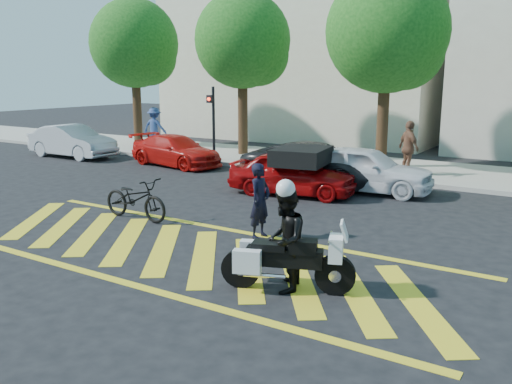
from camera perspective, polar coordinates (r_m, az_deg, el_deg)
The scene contains 19 objects.
ground at distance 11.59m, azimuth -7.49°, elevation -6.33°, with size 90.00×90.00×0.00m, color black.
sidewalk at distance 21.90m, azimuth 12.95°, elevation 2.47°, with size 60.00×5.00×0.15m, color #9E998E.
crosswalk at distance 11.62m, azimuth -7.64°, elevation -6.28°, with size 12.33×4.00×0.01m.
building_left at distance 33.08m, azimuth 5.27°, elevation 14.49°, with size 16.00×8.00×10.00m, color beige.
tree_far_left at distance 28.63m, azimuth -12.41°, elevation 14.71°, with size 4.40×4.40×7.41m.
tree_left at distance 24.54m, azimuth -1.09°, elevation 15.33°, with size 4.20×4.20×7.26m.
tree_center at distance 21.67m, azimuth 13.99°, elevation 15.66°, with size 4.60×4.60×7.56m.
signal_pole at distance 22.74m, azimuth -4.59°, elevation 7.78°, with size 0.28×0.43×3.20m.
officer_bike at distance 12.29m, azimuth 0.42°, elevation -0.96°, with size 0.63×0.41×1.73m, color black.
bicycle at distance 14.30m, azimuth -12.57°, elevation -0.68°, with size 0.73×2.09×1.10m, color black.
police_motorcycle at distance 9.39m, azimuth 3.10°, elevation -7.13°, with size 2.24×1.20×1.03m.
officer_moto at distance 9.30m, azimuth 3.07°, elevation -5.08°, with size 0.88×0.69×1.81m, color black.
red_convertible at distance 16.87m, azimuth 3.89°, elevation 1.98°, with size 1.60×3.97×1.35m, color #9A0708.
parked_far_left at distance 25.98m, azimuth -18.78°, elevation 5.07°, with size 1.53×4.40×1.45m, color #A1A3A9.
parked_left at distance 22.54m, azimuth -8.45°, elevation 4.33°, with size 1.75×4.30×1.25m, color #BB0F0B.
parked_mid_left at distance 18.55m, azimuth 6.33°, elevation 2.98°, with size 2.36×5.13×1.43m, color black.
parked_mid_right at distance 17.59m, azimuth 11.31°, elevation 2.40°, with size 1.75×4.34×1.48m, color silver.
pedestrian_left at distance 27.73m, azimuth -10.61°, elevation 6.75°, with size 1.25×0.72×1.94m, color navy.
pedestrian_right at distance 20.09m, azimuth 15.78°, elevation 4.48°, with size 1.14×0.47×1.94m, color brown.
Camera 1 is at (7.09, -8.41, 3.67)m, focal length 38.00 mm.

